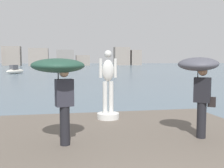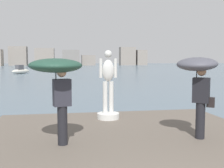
% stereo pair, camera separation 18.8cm
% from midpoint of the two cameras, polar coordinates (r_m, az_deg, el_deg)
% --- Properties ---
extents(ground_plane, '(400.00, 400.00, 0.00)m').
position_cam_midpoint_polar(ground_plane, '(41.95, -8.82, 1.85)').
color(ground_plane, slate).
extents(statue_white_figure, '(0.72, 0.72, 2.22)m').
position_cam_midpoint_polar(statue_white_figure, '(8.56, -1.48, -1.94)').
color(statue_white_figure, silver).
rests_on(statue_white_figure, pier).
extents(onlooker_left, '(1.39, 1.40, 1.95)m').
position_cam_midpoint_polar(onlooker_left, '(5.91, -12.18, 2.24)').
color(onlooker_left, black).
rests_on(onlooker_left, pier).
extents(onlooker_right, '(1.36, 1.37, 2.01)m').
position_cam_midpoint_polar(onlooker_right, '(6.72, 17.55, 2.06)').
color(onlooker_right, black).
rests_on(onlooker_right, pier).
extents(boat_near, '(3.08, 4.52, 1.57)m').
position_cam_midpoint_polar(boat_near, '(49.62, -20.28, 2.72)').
color(boat_near, silver).
rests_on(boat_near, ground).
extents(distant_skyline, '(79.30, 13.52, 9.40)m').
position_cam_midpoint_polar(distant_skyline, '(131.88, -11.13, 5.68)').
color(distant_skyline, '#A89989').
rests_on(distant_skyline, ground).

